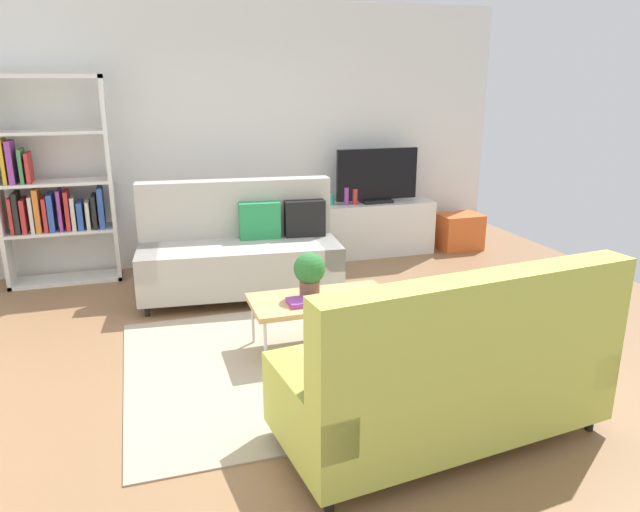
% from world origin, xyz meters
% --- Properties ---
extents(ground_plane, '(7.68, 7.68, 0.00)m').
position_xyz_m(ground_plane, '(0.00, 0.00, 0.00)').
color(ground_plane, '#936B47').
extents(wall_far, '(6.40, 0.12, 2.90)m').
position_xyz_m(wall_far, '(0.00, 2.80, 1.45)').
color(wall_far, white).
rests_on(wall_far, ground_plane).
extents(area_rug, '(2.90, 2.20, 0.01)m').
position_xyz_m(area_rug, '(0.14, -0.07, 0.01)').
color(area_rug, tan).
rests_on(area_rug, ground_plane).
extents(couch_beige, '(1.97, 1.01, 1.10)m').
position_xyz_m(couch_beige, '(-0.18, 1.55, 0.45)').
color(couch_beige, '#B2ADA3').
rests_on(couch_beige, ground_plane).
extents(couch_green, '(1.98, 1.04, 1.10)m').
position_xyz_m(couch_green, '(0.49, -1.30, 0.45)').
color(couch_green, '#C1CC51').
rests_on(couch_green, ground_plane).
extents(coffee_table, '(1.10, 0.56, 0.42)m').
position_xyz_m(coffee_table, '(0.19, 0.13, 0.39)').
color(coffee_table, tan).
rests_on(coffee_table, ground_plane).
extents(tv_console, '(1.40, 0.44, 0.64)m').
position_xyz_m(tv_console, '(1.62, 2.46, 0.32)').
color(tv_console, silver).
rests_on(tv_console, ground_plane).
extents(tv, '(1.00, 0.20, 0.64)m').
position_xyz_m(tv, '(1.62, 2.44, 0.95)').
color(tv, black).
rests_on(tv, tv_console).
extents(bookshelf, '(1.10, 0.36, 2.10)m').
position_xyz_m(bookshelf, '(-1.91, 2.48, 0.98)').
color(bookshelf, white).
rests_on(bookshelf, ground_plane).
extents(storage_trunk, '(0.52, 0.40, 0.44)m').
position_xyz_m(storage_trunk, '(2.72, 2.36, 0.22)').
color(storage_trunk, orange).
rests_on(storage_trunk, ground_plane).
extents(potted_plant, '(0.25, 0.25, 0.36)m').
position_xyz_m(potted_plant, '(0.11, 0.17, 0.62)').
color(potted_plant, brown).
rests_on(potted_plant, coffee_table).
extents(table_book_0, '(0.25, 0.19, 0.04)m').
position_xyz_m(table_book_0, '(0.03, 0.04, 0.44)').
color(table_book_0, purple).
rests_on(table_book_0, coffee_table).
extents(vase_0, '(0.13, 0.13, 0.12)m').
position_xyz_m(vase_0, '(1.04, 2.51, 0.70)').
color(vase_0, '#33B29E').
rests_on(vase_0, tv_console).
extents(bottle_0, '(0.06, 0.06, 0.21)m').
position_xyz_m(bottle_0, '(1.23, 2.42, 0.74)').
color(bottle_0, purple).
rests_on(bottle_0, tv_console).
extents(bottle_1, '(0.06, 0.06, 0.18)m').
position_xyz_m(bottle_1, '(1.34, 2.42, 0.73)').
color(bottle_1, red).
rests_on(bottle_1, tv_console).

